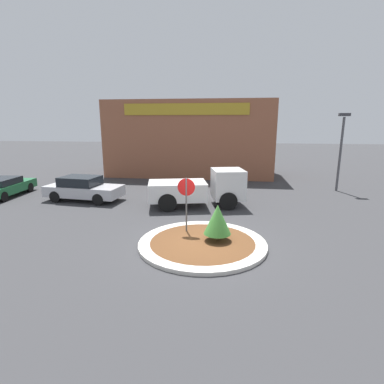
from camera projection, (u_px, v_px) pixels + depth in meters
ground_plane at (202, 245)px, 11.69m from camera, size 120.00×120.00×0.00m
traffic_island at (202, 243)px, 11.67m from camera, size 4.98×4.98×0.14m
stop_sign at (186, 196)px, 12.46m from camera, size 0.73×0.07×2.44m
island_shrub at (218, 219)px, 11.58m from camera, size 1.07×1.07×1.45m
utility_truck at (200, 188)px, 16.88m from camera, size 5.62×3.12×2.09m
storefront_building at (191, 138)px, 27.18m from camera, size 14.36×6.07×6.50m
parked_sedan_green at (4, 187)px, 19.20m from camera, size 2.02×4.40×1.23m
parked_sedan_silver at (83, 188)px, 18.23m from camera, size 4.75×2.30×1.48m
light_pole at (341, 145)px, 20.27m from camera, size 0.70×0.30×5.28m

